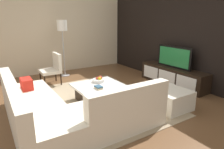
{
  "coord_description": "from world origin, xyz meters",
  "views": [
    {
      "loc": [
        3.56,
        -1.86,
        1.78
      ],
      "look_at": [
        -0.23,
        0.54,
        0.52
      ],
      "focal_mm": 31.6,
      "sensor_mm": 36.0,
      "label": 1
    }
  ],
  "objects_px": {
    "fruit_bowl": "(99,80)",
    "book_stack": "(98,87)",
    "ottoman": "(170,99)",
    "sectional_couch": "(65,110)",
    "floor_lamp": "(62,30)",
    "coffee_table": "(98,92)",
    "television": "(174,57)",
    "media_console": "(172,76)",
    "accent_chair_near": "(53,67)"
  },
  "relations": [
    {
      "from": "ottoman",
      "to": "book_stack",
      "type": "distance_m",
      "value": 1.5
    },
    {
      "from": "floor_lamp",
      "to": "fruit_bowl",
      "type": "xyz_separation_m",
      "value": [
        2.22,
        0.04,
        -1.05
      ]
    },
    {
      "from": "floor_lamp",
      "to": "book_stack",
      "type": "distance_m",
      "value": 2.84
    },
    {
      "from": "sectional_couch",
      "to": "floor_lamp",
      "type": "relative_size",
      "value": 1.42
    },
    {
      "from": "coffee_table",
      "to": "fruit_bowl",
      "type": "distance_m",
      "value": 0.31
    },
    {
      "from": "television",
      "to": "coffee_table",
      "type": "relative_size",
      "value": 1.08
    },
    {
      "from": "media_console",
      "to": "coffee_table",
      "type": "relative_size",
      "value": 1.97
    },
    {
      "from": "sectional_couch",
      "to": "ottoman",
      "type": "relative_size",
      "value": 3.57
    },
    {
      "from": "media_console",
      "to": "book_stack",
      "type": "height_order",
      "value": "media_console"
    },
    {
      "from": "sectional_couch",
      "to": "floor_lamp",
      "type": "xyz_separation_m",
      "value": [
        -3.02,
        1.06,
        1.2
      ]
    },
    {
      "from": "sectional_couch",
      "to": "fruit_bowl",
      "type": "height_order",
      "value": "sectional_couch"
    },
    {
      "from": "accent_chair_near",
      "to": "ottoman",
      "type": "relative_size",
      "value": 1.24
    },
    {
      "from": "television",
      "to": "floor_lamp",
      "type": "bearing_deg",
      "value": -138.24
    },
    {
      "from": "television",
      "to": "book_stack",
      "type": "xyz_separation_m",
      "value": [
        0.13,
        -2.42,
        -0.38
      ]
    },
    {
      "from": "accent_chair_near",
      "to": "sectional_couch",
      "type": "bearing_deg",
      "value": -5.73
    },
    {
      "from": "coffee_table",
      "to": "floor_lamp",
      "type": "bearing_deg",
      "value": 178.43
    },
    {
      "from": "coffee_table",
      "to": "book_stack",
      "type": "xyz_separation_m",
      "value": [
        0.23,
        -0.12,
        0.21
      ]
    },
    {
      "from": "sectional_couch",
      "to": "floor_lamp",
      "type": "height_order",
      "value": "floor_lamp"
    },
    {
      "from": "book_stack",
      "to": "floor_lamp",
      "type": "bearing_deg",
      "value": 175.99
    },
    {
      "from": "media_console",
      "to": "book_stack",
      "type": "relative_size",
      "value": 10.8
    },
    {
      "from": "accent_chair_near",
      "to": "book_stack",
      "type": "height_order",
      "value": "accent_chair_near"
    },
    {
      "from": "fruit_bowl",
      "to": "floor_lamp",
      "type": "bearing_deg",
      "value": -178.93
    },
    {
      "from": "floor_lamp",
      "to": "television",
      "type": "bearing_deg",
      "value": 41.76
    },
    {
      "from": "floor_lamp",
      "to": "ottoman",
      "type": "xyz_separation_m",
      "value": [
        3.54,
        0.99,
        -1.28
      ]
    },
    {
      "from": "accent_chair_near",
      "to": "fruit_bowl",
      "type": "distance_m",
      "value": 1.7
    },
    {
      "from": "sectional_couch",
      "to": "media_console",
      "type": "bearing_deg",
      "value": 98.97
    },
    {
      "from": "ottoman",
      "to": "book_stack",
      "type": "height_order",
      "value": "book_stack"
    },
    {
      "from": "television",
      "to": "sectional_couch",
      "type": "height_order",
      "value": "television"
    },
    {
      "from": "accent_chair_near",
      "to": "ottoman",
      "type": "bearing_deg",
      "value": 34.31
    },
    {
      "from": "media_console",
      "to": "fruit_bowl",
      "type": "height_order",
      "value": "fruit_bowl"
    },
    {
      "from": "coffee_table",
      "to": "accent_chair_near",
      "type": "distance_m",
      "value": 1.86
    },
    {
      "from": "floor_lamp",
      "to": "ottoman",
      "type": "distance_m",
      "value": 3.89
    },
    {
      "from": "television",
      "to": "coffee_table",
      "type": "bearing_deg",
      "value": -92.49
    },
    {
      "from": "media_console",
      "to": "ottoman",
      "type": "bearing_deg",
      "value": -50.18
    },
    {
      "from": "media_console",
      "to": "accent_chair_near",
      "type": "relative_size",
      "value": 2.34
    },
    {
      "from": "book_stack",
      "to": "television",
      "type": "bearing_deg",
      "value": 92.98
    },
    {
      "from": "media_console",
      "to": "sectional_couch",
      "type": "relative_size",
      "value": 0.81
    },
    {
      "from": "media_console",
      "to": "television",
      "type": "bearing_deg",
      "value": 90.0
    },
    {
      "from": "ottoman",
      "to": "fruit_bowl",
      "type": "distance_m",
      "value": 1.64
    },
    {
      "from": "television",
      "to": "fruit_bowl",
      "type": "bearing_deg",
      "value": -97.26
    },
    {
      "from": "media_console",
      "to": "ottoman",
      "type": "distance_m",
      "value": 1.62
    },
    {
      "from": "media_console",
      "to": "fruit_bowl",
      "type": "xyz_separation_m",
      "value": [
        -0.28,
        -2.19,
        0.18
      ]
    },
    {
      "from": "fruit_bowl",
      "to": "book_stack",
      "type": "bearing_deg",
      "value": -29.14
    },
    {
      "from": "ottoman",
      "to": "television",
      "type": "bearing_deg",
      "value": 129.81
    },
    {
      "from": "floor_lamp",
      "to": "book_stack",
      "type": "xyz_separation_m",
      "value": [
        2.62,
        -0.18,
        -1.07
      ]
    },
    {
      "from": "media_console",
      "to": "sectional_couch",
      "type": "distance_m",
      "value": 3.34
    },
    {
      "from": "coffee_table",
      "to": "fruit_bowl",
      "type": "bearing_deg",
      "value": 149.09
    },
    {
      "from": "fruit_bowl",
      "to": "media_console",
      "type": "bearing_deg",
      "value": 82.74
    },
    {
      "from": "ottoman",
      "to": "floor_lamp",
      "type": "bearing_deg",
      "value": -164.42
    },
    {
      "from": "accent_chair_near",
      "to": "floor_lamp",
      "type": "bearing_deg",
      "value": 145.81
    }
  ]
}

